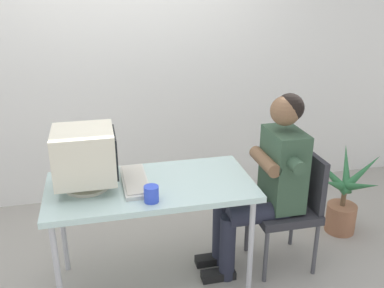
{
  "coord_description": "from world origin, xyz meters",
  "views": [
    {
      "loc": [
        -0.29,
        -2.42,
        1.97
      ],
      "look_at": [
        0.27,
        0.0,
        1.01
      ],
      "focal_mm": 39.66,
      "sensor_mm": 36.0,
      "label": 1
    }
  ],
  "objects_px": {
    "keyboard": "(135,181)",
    "potted_plant": "(343,198)",
    "crt_monitor": "(85,156)",
    "desk": "(151,192)",
    "desk_mug": "(151,194)",
    "person_seated": "(268,179)",
    "office_chair": "(291,202)"
  },
  "relations": [
    {
      "from": "desk_mug",
      "to": "keyboard",
      "type": "bearing_deg",
      "value": 104.83
    },
    {
      "from": "person_seated",
      "to": "desk_mug",
      "type": "distance_m",
      "value": 0.87
    },
    {
      "from": "crt_monitor",
      "to": "office_chair",
      "type": "bearing_deg",
      "value": -1.09
    },
    {
      "from": "crt_monitor",
      "to": "potted_plant",
      "type": "relative_size",
      "value": 0.54
    },
    {
      "from": "person_seated",
      "to": "potted_plant",
      "type": "relative_size",
      "value": 1.82
    },
    {
      "from": "office_chair",
      "to": "desk_mug",
      "type": "distance_m",
      "value": 1.1
    },
    {
      "from": "keyboard",
      "to": "potted_plant",
      "type": "xyz_separation_m",
      "value": [
        1.7,
        0.25,
        -0.46
      ]
    },
    {
      "from": "crt_monitor",
      "to": "person_seated",
      "type": "bearing_deg",
      "value": -1.26
    },
    {
      "from": "desk",
      "to": "person_seated",
      "type": "relative_size",
      "value": 1.01
    },
    {
      "from": "desk_mug",
      "to": "crt_monitor",
      "type": "bearing_deg",
      "value": 144.23
    },
    {
      "from": "keyboard",
      "to": "person_seated",
      "type": "xyz_separation_m",
      "value": [
        0.9,
        -0.03,
        -0.07
      ]
    },
    {
      "from": "office_chair",
      "to": "desk_mug",
      "type": "xyz_separation_m",
      "value": [
        -1.02,
        -0.24,
        0.31
      ]
    },
    {
      "from": "office_chair",
      "to": "person_seated",
      "type": "relative_size",
      "value": 0.66
    },
    {
      "from": "desk",
      "to": "potted_plant",
      "type": "distance_m",
      "value": 1.68
    },
    {
      "from": "keyboard",
      "to": "desk_mug",
      "type": "distance_m",
      "value": 0.28
    },
    {
      "from": "keyboard",
      "to": "office_chair",
      "type": "height_order",
      "value": "office_chair"
    },
    {
      "from": "desk_mug",
      "to": "desk",
      "type": "bearing_deg",
      "value": 83.49
    },
    {
      "from": "person_seated",
      "to": "crt_monitor",
      "type": "bearing_deg",
      "value": 178.74
    },
    {
      "from": "desk",
      "to": "keyboard",
      "type": "xyz_separation_m",
      "value": [
        -0.1,
        0.04,
        0.07
      ]
    },
    {
      "from": "desk",
      "to": "person_seated",
      "type": "bearing_deg",
      "value": 0.71
    },
    {
      "from": "desk",
      "to": "potted_plant",
      "type": "xyz_separation_m",
      "value": [
        1.61,
        0.28,
        -0.39
      ]
    },
    {
      "from": "office_chair",
      "to": "keyboard",
      "type": "bearing_deg",
      "value": 178.48
    },
    {
      "from": "office_chair",
      "to": "person_seated",
      "type": "bearing_deg",
      "value": 180.0
    },
    {
      "from": "desk",
      "to": "crt_monitor",
      "type": "distance_m",
      "value": 0.48
    },
    {
      "from": "person_seated",
      "to": "desk_mug",
      "type": "height_order",
      "value": "person_seated"
    },
    {
      "from": "crt_monitor",
      "to": "desk",
      "type": "bearing_deg",
      "value": -5.34
    },
    {
      "from": "person_seated",
      "to": "office_chair",
      "type": "bearing_deg",
      "value": 0.0
    },
    {
      "from": "keyboard",
      "to": "office_chair",
      "type": "relative_size",
      "value": 0.56
    },
    {
      "from": "person_seated",
      "to": "potted_plant",
      "type": "distance_m",
      "value": 0.93
    },
    {
      "from": "desk",
      "to": "desk_mug",
      "type": "xyz_separation_m",
      "value": [
        -0.03,
        -0.23,
        0.11
      ]
    },
    {
      "from": "desk",
      "to": "potted_plant",
      "type": "height_order",
      "value": "desk"
    },
    {
      "from": "desk",
      "to": "keyboard",
      "type": "bearing_deg",
      "value": 157.83
    }
  ]
}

